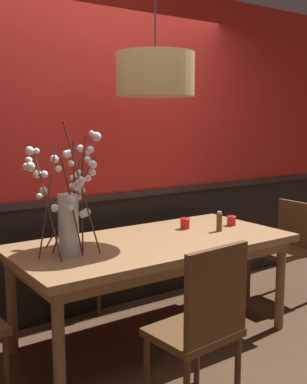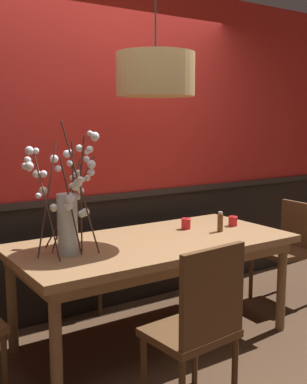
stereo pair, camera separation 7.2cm
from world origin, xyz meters
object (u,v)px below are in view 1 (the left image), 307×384
Objects in this scene: chair_far_side_left at (65,249)px; chair_head_east_end at (286,245)px; chair_near_side_left at (203,321)px; pendant_lamp at (155,75)px; candle_holder_nearer_edge at (231,221)px; vase_with_blossoms at (68,209)px; candle_holder_nearer_center at (185,223)px; condiment_bottle at (219,222)px; dining_table at (154,251)px.

chair_head_east_end is (1.72, -0.91, -0.02)m from chair_far_side_left.
chair_near_side_left is at bearing -90.53° from chair_far_side_left.
pendant_lamp reaches higher than chair_far_side_left.
chair_near_side_left is at bearing -140.14° from candle_holder_nearer_edge.
vase_with_blossoms is 0.87× the size of pendant_lamp.
chair_far_side_left is 11.13× the size of candle_holder_nearer_center.
condiment_bottle is (-0.22, -0.09, 0.03)m from candle_holder_nearer_edge.
vase_with_blossoms is at bearing -174.91° from pendant_lamp.
dining_table is 2.28× the size of chair_head_east_end.
chair_far_side_left is 6.14× the size of condiment_bottle.
pendant_lamp reaches higher than dining_table.
vase_with_blossoms reaches higher than candle_holder_nearer_edge.
candle_holder_nearer_center is (0.68, -0.75, 0.27)m from chair_far_side_left.
candle_holder_nearer_center is 0.55× the size of condiment_bottle.
chair_head_east_end is 10.29× the size of candle_holder_nearer_center.
dining_table is 12.91× the size of condiment_bottle.
chair_near_side_left reaches higher than dining_table.
chair_near_side_left is 11.25× the size of candle_holder_nearer_center.
candle_holder_nearer_center is 0.09× the size of pendant_lamp.
chair_far_side_left is 1.66m from pendant_lamp.
candle_holder_nearer_center is at bearing 13.07° from pendant_lamp.
candle_holder_nearer_edge is (1.07, -0.87, 0.27)m from chair_far_side_left.
vase_with_blossoms is at bearing 176.64° from condiment_bottle.
chair_near_side_left is 1.94m from chair_head_east_end.
pendant_lamp is (0.71, 0.06, 0.87)m from vase_with_blossoms.
candle_holder_nearer_edge is at bearing 39.86° from chair_near_side_left.
dining_table is 2.08× the size of chair_near_side_left.
chair_far_side_left is 1.32m from condiment_bottle.
chair_near_side_left is at bearing -68.00° from vase_with_blossoms.
candle_holder_nearer_center is at bearing 7.72° from vase_with_blossoms.
condiment_bottle is at bearing -176.14° from chair_head_east_end.
candle_holder_nearer_center is 0.40m from candle_holder_nearer_edge.
candle_holder_nearer_edge is at bearing -17.59° from candle_holder_nearer_center.
chair_head_east_end is 1.98m from pendant_lamp.
chair_head_east_end reaches higher than dining_table.
candle_holder_nearer_edge is (1.44, 0.02, -0.25)m from vase_with_blossoms.
condiment_bottle is (-0.87, -0.06, 0.33)m from chair_head_east_end.
candle_holder_nearer_edge is (1.09, 0.91, 0.26)m from chair_near_side_left.
candle_holder_nearer_edge is at bearing 22.95° from condiment_bottle.
vase_with_blossoms is 1.47m from candle_holder_nearer_edge.
chair_near_side_left is at bearing -153.33° from chair_head_east_end.
chair_near_side_left is at bearing -136.78° from condiment_bottle.
chair_far_side_left is 12.07× the size of candle_holder_nearer_edge.
condiment_bottle is (0.85, -0.97, 0.30)m from chair_far_side_left.
chair_head_east_end is at bearing -0.36° from vase_with_blossoms.
chair_near_side_left is at bearing -124.27° from candle_holder_nearer_center.
chair_head_east_end is at bearing -0.31° from dining_table.
vase_with_blossoms reaches higher than candle_holder_nearer_center.
candle_holder_nearer_edge is at bearing 0.85° from vase_with_blossoms.
vase_with_blossoms reaches higher than condiment_bottle.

